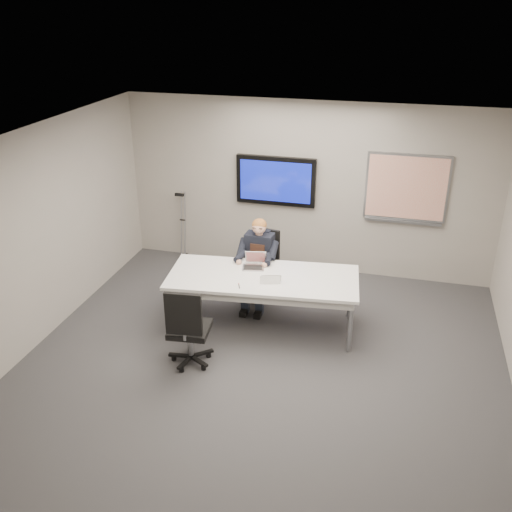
% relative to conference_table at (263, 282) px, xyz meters
% --- Properties ---
extents(floor, '(6.00, 6.00, 0.02)m').
position_rel_conference_table_xyz_m(floor, '(0.21, -0.96, -0.70)').
color(floor, '#3A393C').
rests_on(floor, ground).
extents(ceiling, '(6.00, 6.00, 0.02)m').
position_rel_conference_table_xyz_m(ceiling, '(0.21, -0.96, 2.10)').
color(ceiling, silver).
rests_on(ceiling, wall_back).
extents(wall_back, '(6.00, 0.02, 2.80)m').
position_rel_conference_table_xyz_m(wall_back, '(0.21, 2.04, 0.70)').
color(wall_back, '#A8A198').
rests_on(wall_back, ground).
extents(wall_front, '(6.00, 0.02, 2.80)m').
position_rel_conference_table_xyz_m(wall_front, '(0.21, -3.96, 0.70)').
color(wall_front, '#A8A198').
rests_on(wall_front, ground).
extents(wall_left, '(0.02, 6.00, 2.80)m').
position_rel_conference_table_xyz_m(wall_left, '(-2.79, -0.96, 0.70)').
color(wall_left, '#A8A198').
rests_on(wall_left, ground).
extents(conference_table, '(2.66, 1.34, 0.79)m').
position_rel_conference_table_xyz_m(conference_table, '(0.00, 0.00, 0.00)').
color(conference_table, white).
rests_on(conference_table, ground).
extents(tv_display, '(1.30, 0.09, 0.80)m').
position_rel_conference_table_xyz_m(tv_display, '(-0.29, 1.98, 0.80)').
color(tv_display, black).
rests_on(tv_display, wall_back).
extents(whiteboard, '(1.25, 0.08, 1.10)m').
position_rel_conference_table_xyz_m(whiteboard, '(1.76, 2.01, 0.83)').
color(whiteboard, gray).
rests_on(whiteboard, wall_back).
extents(office_chair_far, '(0.59, 0.59, 1.07)m').
position_rel_conference_table_xyz_m(office_chair_far, '(-0.23, 0.80, -0.36)').
color(office_chair_far, black).
rests_on(office_chair_far, ground).
extents(office_chair_near, '(0.58, 0.58, 1.11)m').
position_rel_conference_table_xyz_m(office_chair_near, '(-0.66, -1.11, -0.35)').
color(office_chair_near, black).
rests_on(office_chair_near, ground).
extents(seated_person, '(0.42, 0.72, 1.32)m').
position_rel_conference_table_xyz_m(seated_person, '(-0.23, 0.55, -0.16)').
color(seated_person, '#202735').
rests_on(seated_person, office_chair_far).
extents(crutch, '(0.21, 0.44, 1.27)m').
position_rel_conference_table_xyz_m(crutch, '(-1.89, 1.87, -0.07)').
color(crutch, '#A7A9AF').
rests_on(crutch, ground).
extents(laptop, '(0.33, 0.33, 0.21)m').
position_rel_conference_table_xyz_m(laptop, '(-0.19, 0.25, 0.14)').
color(laptop, '#AFAEB1').
rests_on(laptop, conference_table).
extents(name_tent, '(0.28, 0.15, 0.11)m').
position_rel_conference_table_xyz_m(name_tent, '(0.14, -0.16, 0.14)').
color(name_tent, white).
rests_on(name_tent, conference_table).
extents(pen, '(0.06, 0.13, 0.01)m').
position_rel_conference_table_xyz_m(pen, '(-0.23, -0.36, 0.10)').
color(pen, black).
rests_on(pen, conference_table).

